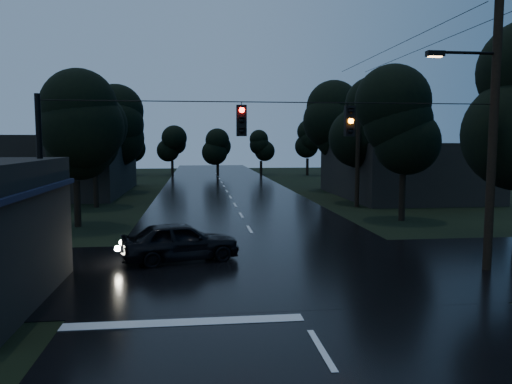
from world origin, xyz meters
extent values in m
cube|color=black|center=(0.00, 30.00, 0.00)|extent=(12.00, 120.00, 0.02)
cube|color=black|center=(0.00, 12.00, 0.00)|extent=(60.00, 9.00, 0.02)
cube|color=black|center=(-7.00, 9.00, 3.20)|extent=(0.30, 7.00, 0.15)
cylinder|color=black|center=(-7.20, 12.00, 1.50)|extent=(0.10, 0.10, 3.00)
cube|color=#FFC566|center=(-7.05, 7.50, 2.50)|extent=(0.06, 1.60, 0.50)
cube|color=#FFC566|center=(-7.05, 10.20, 2.50)|extent=(0.06, 1.20, 0.50)
cube|color=black|center=(14.00, 34.00, 2.20)|extent=(10.00, 14.00, 4.40)
cube|color=black|center=(-14.00, 40.00, 2.50)|extent=(10.00, 16.00, 5.00)
cylinder|color=black|center=(7.50, 11.00, 5.00)|extent=(0.30, 0.30, 10.00)
cylinder|color=black|center=(6.40, 11.00, 7.50)|extent=(2.20, 0.10, 0.10)
cube|color=black|center=(5.30, 11.00, 7.45)|extent=(0.60, 0.25, 0.18)
cube|color=#FFB266|center=(5.30, 11.00, 7.35)|extent=(0.45, 0.18, 0.03)
cylinder|color=black|center=(8.30, 28.00, 3.75)|extent=(0.30, 0.30, 7.50)
cube|color=black|center=(8.30, 28.00, 6.90)|extent=(2.00, 0.12, 0.12)
cylinder|color=black|center=(-7.50, 11.00, 3.00)|extent=(0.18, 0.18, 6.00)
cylinder|color=black|center=(0.00, 11.00, 5.80)|extent=(15.00, 0.03, 0.03)
cube|color=black|center=(-1.20, 11.00, 5.20)|extent=(0.32, 0.25, 1.00)
sphere|color=#FF0C07|center=(-1.20, 10.85, 5.20)|extent=(0.18, 0.18, 0.18)
cube|color=black|center=(2.40, 11.00, 5.20)|extent=(0.32, 0.25, 1.00)
sphere|color=orange|center=(2.40, 10.85, 5.20)|extent=(0.18, 0.18, 0.18)
cylinder|color=black|center=(-9.00, 22.00, 1.22)|extent=(0.36, 0.36, 2.45)
sphere|color=black|center=(-9.00, 22.00, 4.20)|extent=(3.92, 3.92, 3.92)
sphere|color=black|center=(-9.00, 22.00, 5.25)|extent=(3.92, 3.92, 3.92)
sphere|color=black|center=(-9.00, 22.00, 6.30)|extent=(3.92, 3.92, 3.92)
cylinder|color=black|center=(-9.60, 30.00, 1.31)|extent=(0.36, 0.36, 2.62)
sphere|color=black|center=(-9.60, 30.00, 4.50)|extent=(4.20, 4.20, 4.20)
sphere|color=black|center=(-9.60, 30.00, 5.62)|extent=(4.20, 4.20, 4.20)
sphere|color=black|center=(-9.60, 30.00, 6.75)|extent=(4.20, 4.20, 4.20)
cylinder|color=black|center=(-10.20, 40.00, 1.40)|extent=(0.36, 0.36, 2.80)
sphere|color=black|center=(-10.20, 40.00, 4.80)|extent=(4.48, 4.48, 4.48)
sphere|color=black|center=(-10.20, 40.00, 6.00)|extent=(4.48, 4.48, 4.48)
sphere|color=black|center=(-10.20, 40.00, 7.20)|extent=(4.48, 4.48, 4.48)
cylinder|color=black|center=(9.00, 22.00, 1.31)|extent=(0.36, 0.36, 2.62)
sphere|color=black|center=(9.00, 22.00, 4.50)|extent=(4.20, 4.20, 4.20)
sphere|color=black|center=(9.00, 22.00, 5.62)|extent=(4.20, 4.20, 4.20)
sphere|color=black|center=(9.00, 22.00, 6.75)|extent=(4.20, 4.20, 4.20)
cylinder|color=black|center=(9.60, 30.00, 1.40)|extent=(0.36, 0.36, 2.80)
sphere|color=black|center=(9.60, 30.00, 4.80)|extent=(4.48, 4.48, 4.48)
sphere|color=black|center=(9.60, 30.00, 6.00)|extent=(4.48, 4.48, 4.48)
sphere|color=black|center=(9.60, 30.00, 7.20)|extent=(4.48, 4.48, 4.48)
cylinder|color=black|center=(10.20, 40.00, 1.49)|extent=(0.36, 0.36, 2.97)
sphere|color=black|center=(10.20, 40.00, 5.10)|extent=(4.76, 4.76, 4.76)
sphere|color=black|center=(10.20, 40.00, 6.38)|extent=(4.76, 4.76, 4.76)
sphere|color=black|center=(10.20, 40.00, 7.65)|extent=(4.76, 4.76, 4.76)
imported|color=black|center=(-3.31, 13.66, 0.76)|extent=(4.75, 2.82, 1.51)
camera|label=1|loc=(-2.63, -5.20, 4.53)|focal=35.00mm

